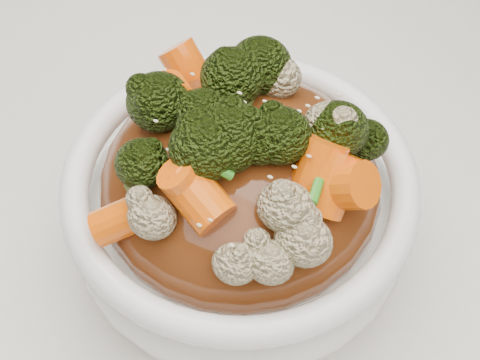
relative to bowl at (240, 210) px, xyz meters
The scene contains 8 objects.
tablecloth 0.07m from the bowl, 34.27° to the right, with size 1.20×0.80×0.04m, color white.
bowl is the anchor object (origin of this frame).
sauce_base 0.03m from the bowl, 135.00° to the right, with size 0.15×0.15×0.09m, color #59290F.
carrots 0.08m from the bowl, 135.00° to the right, with size 0.15×0.15×0.04m, color #FF6208, non-canonical shape.
broccoli 0.08m from the bowl, 135.00° to the right, with size 0.15×0.15×0.04m, color black, non-canonical shape.
cauliflower 0.08m from the bowl, 135.00° to the right, with size 0.15×0.15×0.03m, color tan, non-canonical shape.
scallions 0.08m from the bowl, 90.00° to the right, with size 0.12×0.12×0.02m, color #2D831E, non-canonical shape.
sesame_seeds 0.08m from the bowl, 90.00° to the right, with size 0.14×0.14×0.01m, color beige, non-canonical shape.
Camera 1 is at (0.08, -0.18, 1.11)m, focal length 50.00 mm.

